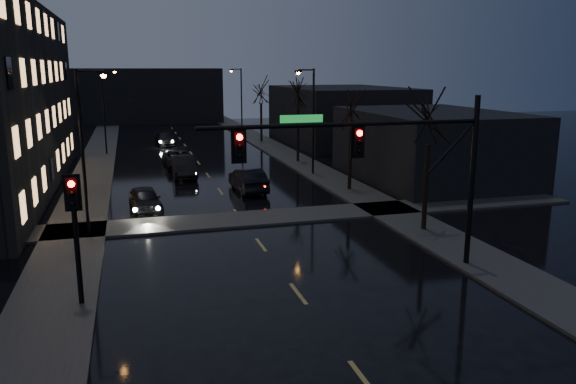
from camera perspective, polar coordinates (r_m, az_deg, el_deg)
sidewalk_left at (r=46.09m, az=-19.18°, el=1.82°), size 3.00×140.00×0.12m
sidewalk_right at (r=48.09m, az=1.46°, el=2.94°), size 3.00×140.00×0.12m
sidewalk_cross at (r=30.39m, az=-4.68°, el=-2.76°), size 40.00×3.00×0.12m
commercial_right_near at (r=42.32m, az=14.28°, el=4.59°), size 10.00×14.00×5.00m
commercial_right_far at (r=62.71m, az=5.43°, el=7.82°), size 12.00×18.00×6.00m
far_block at (r=88.43m, az=-14.28°, el=9.48°), size 22.00×10.00×8.00m
signal_mast at (r=21.69m, az=10.13°, el=3.92°), size 11.11×0.41×7.00m
signal_pole_left at (r=20.03m, az=-20.83°, el=-2.85°), size 0.35×0.41×4.53m
tree_near at (r=28.08m, az=14.23°, el=8.41°), size 3.52×3.52×8.08m
tree_mid_a at (r=37.09m, az=6.45°, el=9.00°), size 3.30×3.30×7.58m
tree_mid_b at (r=48.38m, az=1.03°, el=10.79°), size 3.74×3.74×8.59m
tree_far at (r=61.92m, az=-2.77°, el=10.64°), size 3.43×3.43×7.88m
streetlight_l_near at (r=28.56m, az=-19.81°, el=5.20°), size 1.53×0.28×8.00m
streetlight_l_far at (r=55.43m, az=-18.03°, el=8.51°), size 1.53×0.28×8.00m
streetlight_r_mid at (r=42.51m, az=2.31°, el=8.08°), size 1.53×0.28×8.00m
streetlight_r_far at (r=69.63m, az=-4.93°, el=9.75°), size 1.53×0.28×8.00m
oncoming_car_a at (r=33.11m, az=-14.30°, el=-0.73°), size 2.00×4.15×1.37m
oncoming_car_b at (r=42.96m, az=-10.53°, el=2.57°), size 1.75×4.83×1.58m
oncoming_car_c at (r=47.14m, az=-11.01°, el=3.30°), size 2.63×5.16×1.40m
oncoming_car_d at (r=61.32m, az=-12.37°, el=5.26°), size 2.12×4.52×1.27m
lead_car at (r=37.28m, az=-4.08°, el=1.24°), size 1.90×4.82×1.56m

